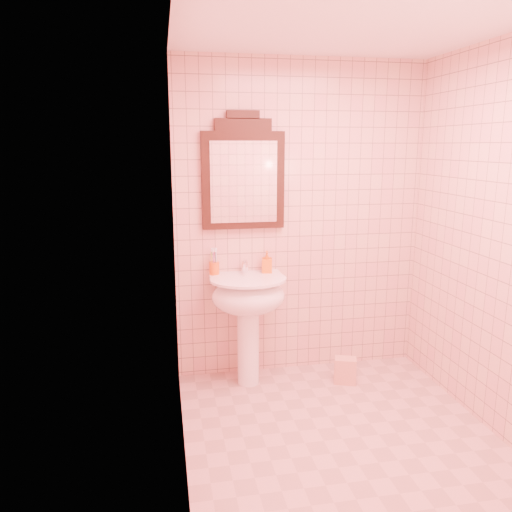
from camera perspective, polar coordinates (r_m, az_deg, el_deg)
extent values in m
plane|color=#C99C91|center=(3.46, 9.84, -19.89)|extent=(2.20, 2.20, 0.00)
cube|color=beige|center=(4.01, 5.05, 3.98)|extent=(2.00, 0.02, 2.50)
cylinder|color=white|center=(3.95, -0.90, -9.71)|extent=(0.17, 0.17, 0.70)
ellipsoid|color=white|center=(3.80, -0.87, -4.65)|extent=(0.56, 0.46, 0.28)
cube|color=white|center=(3.93, -1.28, -2.35)|extent=(0.56, 0.15, 0.05)
cylinder|color=white|center=(3.76, -0.87, -2.69)|extent=(0.58, 0.58, 0.02)
cylinder|color=white|center=(3.91, -1.29, -1.29)|extent=(0.04, 0.04, 0.09)
cylinder|color=white|center=(3.85, -1.16, -0.97)|extent=(0.02, 0.10, 0.02)
cylinder|color=white|center=(3.80, -1.03, -1.44)|extent=(0.02, 0.02, 0.04)
cube|color=white|center=(3.90, -1.32, -0.47)|extent=(0.02, 0.07, 0.01)
cube|color=black|center=(3.85, -1.46, 8.60)|extent=(0.64, 0.05, 0.74)
cube|color=black|center=(3.85, -1.50, 14.78)|extent=(0.43, 0.05, 0.09)
cube|color=black|center=(3.85, -1.50, 15.85)|extent=(0.25, 0.05, 0.06)
cube|color=white|center=(3.83, -1.39, 8.43)|extent=(0.51, 0.01, 0.61)
cylinder|color=#DC5C12|center=(3.88, -4.80, -1.40)|extent=(0.08, 0.08, 0.10)
cylinder|color=silver|center=(3.87, -4.55, -0.79)|extent=(0.01, 0.01, 0.18)
cylinder|color=#338CD8|center=(3.88, -4.67, -0.75)|extent=(0.01, 0.01, 0.18)
cylinder|color=#E5334C|center=(3.89, -4.89, -0.74)|extent=(0.01, 0.01, 0.18)
cylinder|color=#3FBF59|center=(3.88, -5.05, -0.78)|extent=(0.01, 0.01, 0.18)
cylinder|color=#D8CC4C|center=(3.86, -5.03, -0.84)|extent=(0.01, 0.01, 0.18)
cylinder|color=purple|center=(3.85, -4.84, -0.86)|extent=(0.01, 0.01, 0.18)
cylinder|color=#4C4C59|center=(3.86, -4.62, -0.84)|extent=(0.01, 0.01, 0.18)
imported|color=orange|center=(3.91, 1.25, -0.69)|extent=(0.09, 0.09, 0.17)
cube|color=#EEAC8C|center=(4.11, 10.16, -12.75)|extent=(0.20, 0.16, 0.21)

